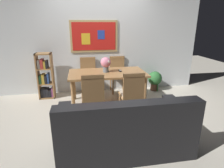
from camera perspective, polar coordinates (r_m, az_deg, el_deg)
The scene contains 12 objects.
ground_plane at distance 3.92m, azimuth -1.55°, elevation -8.10°, with size 12.00×12.00×0.00m, color beige.
wall_back_with_painting at distance 4.84m, azimuth -4.00°, elevation 13.00°, with size 5.20×0.14×2.60m.
dining_table at distance 4.04m, azimuth -1.40°, elevation 2.38°, with size 1.63×0.89×0.72m.
dining_chair_far_right at distance 4.86m, azimuth 1.75°, elevation 3.90°, with size 0.40×0.41×0.91m.
dining_chair_near_right at distance 3.42m, azimuth 6.10°, elevation -2.39°, with size 0.40×0.41×0.91m.
dining_chair_far_left at distance 4.75m, azimuth -7.22°, elevation 3.42°, with size 0.40×0.41×0.91m.
dining_chair_near_left at distance 3.32m, azimuth -5.83°, elevation -3.01°, with size 0.40×0.41×0.91m.
leather_couch at distance 2.66m, azimuth 3.79°, elevation -14.09°, with size 1.80×0.84×0.84m.
bookshelf at distance 4.70m, azimuth -19.58°, elevation 1.73°, with size 0.36×0.28×1.08m.
potted_ivy at distance 5.11m, azimuth 12.88°, elevation 1.33°, with size 0.37×0.37×0.60m.
flower_vase at distance 4.00m, azimuth -1.89°, elevation 6.28°, with size 0.22×0.22×0.32m.
tv_remote at distance 4.12m, azimuth 2.44°, elevation 4.10°, with size 0.05×0.16×0.02m.
Camera 1 is at (-0.49, -3.48, 1.73)m, focal length 30.08 mm.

